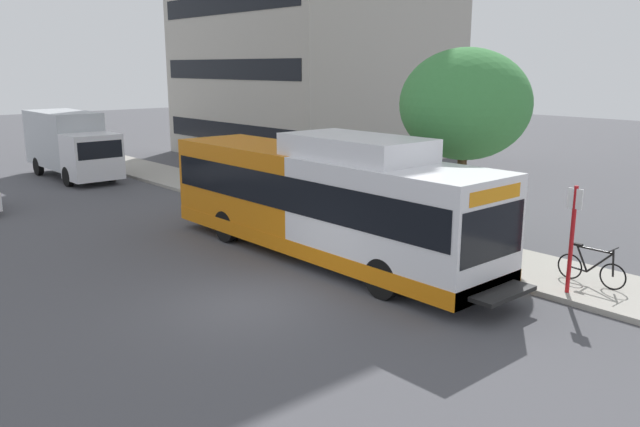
{
  "coord_description": "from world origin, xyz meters",
  "views": [
    {
      "loc": [
        -8.07,
        -11.61,
        5.43
      ],
      "look_at": [
        2.87,
        0.85,
        1.6
      ],
      "focal_mm": 35.73,
      "sensor_mm": 36.0,
      "label": 1
    }
  ],
  "objects": [
    {
      "name": "bus_stop_sign_pole",
      "position": [
        5.95,
        -4.64,
        1.65
      ],
      "size": [
        0.1,
        0.36,
        2.6
      ],
      "color": "red",
      "rests_on": "sidewalk_curb"
    },
    {
      "name": "street_tree_near_stop",
      "position": [
        7.69,
        -0.15,
        4.34
      ],
      "size": [
        3.86,
        3.86,
        5.85
      ],
      "color": "#4C3823",
      "rests_on": "sidewalk_curb"
    },
    {
      "name": "box_truck_background",
      "position": [
        3.39,
        20.22,
        1.74
      ],
      "size": [
        2.32,
        7.01,
        3.25
      ],
      "color": "silver",
      "rests_on": "ground"
    },
    {
      "name": "sidewalk_curb",
      "position": [
        7.0,
        6.0,
        0.07
      ],
      "size": [
        3.0,
        56.0,
        0.14
      ],
      "primitive_type": "cube",
      "color": "#A8A399",
      "rests_on": "ground"
    },
    {
      "name": "ground_plane",
      "position": [
        0.0,
        8.0,
        0.0
      ],
      "size": [
        120.0,
        120.0,
        0.0
      ],
      "primitive_type": "plane",
      "color": "#4C4C51"
    },
    {
      "name": "transit_bus",
      "position": [
        3.73,
        1.77,
        1.7
      ],
      "size": [
        2.58,
        12.25,
        3.65
      ],
      "color": "white",
      "rests_on": "ground"
    },
    {
      "name": "bicycle_parked",
      "position": [
        6.94,
        -4.73,
        0.56
      ],
      "size": [
        0.52,
        1.76,
        1.02
      ],
      "color": "black",
      "rests_on": "sidewalk_curb"
    }
  ]
}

